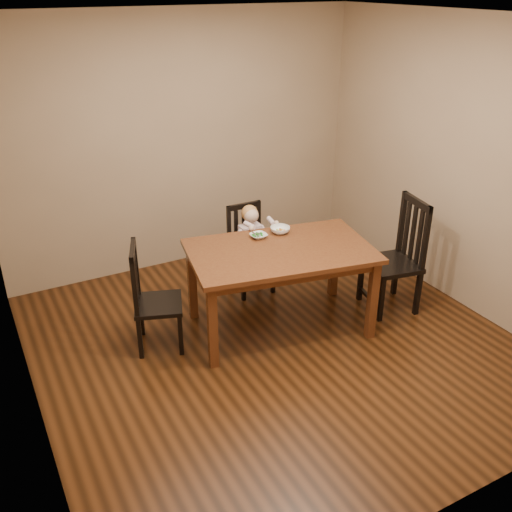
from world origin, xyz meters
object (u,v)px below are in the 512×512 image
chair_left (152,299)px  toddler (251,241)px  dining_table (280,258)px  chair_child (249,250)px  chair_right (397,257)px  bowl_veg (280,230)px  bowl_peas (258,236)px

chair_left → toddler: bearing=131.2°
dining_table → toddler: bearing=82.5°
chair_child → chair_right: chair_right is taller
bowl_veg → chair_left: bearing=-178.1°
chair_right → bowl_veg: (-1.00, 0.52, 0.30)m
toddler → bowl_veg: 0.52m
chair_right → toddler: chair_right is taller
dining_table → chair_right: chair_right is taller
chair_child → dining_table: bearing=83.5°
dining_table → toddler: toddler is taller
chair_left → bowl_peas: size_ratio=6.36×
bowl_peas → bowl_veg: bowl_veg is taller
chair_left → bowl_peas: 1.12m
chair_child → chair_left: size_ratio=0.93×
bowl_peas → chair_right: bearing=-22.7°
chair_child → bowl_veg: (0.08, -0.48, 0.40)m
chair_left → bowl_veg: (1.29, 0.04, 0.36)m
bowl_peas → dining_table: bearing=-79.5°
chair_left → bowl_veg: chair_left is taller
dining_table → bowl_peas: 0.33m
chair_child → toddler: bearing=90.0°
bowl_veg → chair_right: bearing=-27.3°
bowl_veg → dining_table: bearing=-119.8°
chair_right → bowl_peas: chair_right is taller
dining_table → chair_left: (-1.11, 0.26, -0.24)m
dining_table → bowl_veg: (0.18, 0.31, 0.12)m
chair_child → chair_left: bearing=23.9°
chair_right → bowl_veg: 1.17m
dining_table → toddler: 0.76m
chair_child → chair_right: 1.47m
chair_child → bowl_veg: bearing=99.7°
chair_left → chair_right: size_ratio=0.87×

